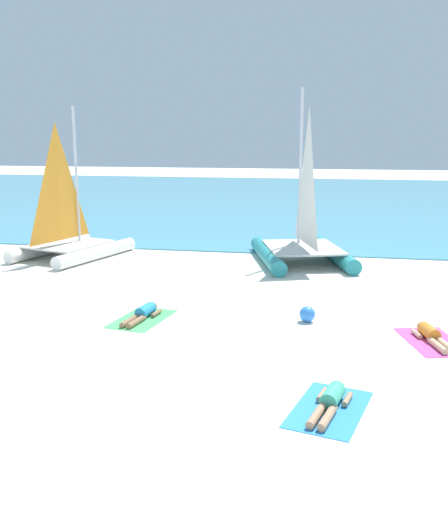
% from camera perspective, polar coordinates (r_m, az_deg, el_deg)
% --- Properties ---
extents(ground_plane, '(120.00, 120.00, 0.00)m').
position_cam_1_polar(ground_plane, '(21.18, 2.41, -0.61)').
color(ground_plane, silver).
extents(ocean_water, '(120.00, 40.00, 0.05)m').
position_cam_1_polar(ocean_water, '(42.41, 6.69, 5.52)').
color(ocean_water, '#4C9EB7').
rests_on(ocean_water, ground).
extents(sailboat_teal, '(4.17, 5.33, 6.12)m').
position_cam_1_polar(sailboat_teal, '(21.14, 7.60, 1.79)').
color(sailboat_teal, teal).
rests_on(sailboat_teal, ground).
extents(sailboat_white, '(3.77, 4.82, 5.52)m').
position_cam_1_polar(sailboat_white, '(22.61, -14.72, 1.92)').
color(sailboat_white, white).
rests_on(sailboat_white, ground).
extents(towel_left, '(1.39, 2.05, 0.01)m').
position_cam_1_polar(towel_left, '(14.86, -7.95, -6.04)').
color(towel_left, '#4CB266').
rests_on(towel_left, ground).
extents(sunbather_left, '(0.65, 1.57, 0.30)m').
position_cam_1_polar(sunbather_left, '(14.88, -7.84, -5.51)').
color(sunbather_left, '#268CCC').
rests_on(sunbather_left, towel_left).
extents(towel_middle, '(1.53, 2.11, 0.01)m').
position_cam_1_polar(towel_middle, '(10.30, 10.14, -14.38)').
color(towel_middle, '#338CD8').
rests_on(towel_middle, ground).
extents(sunbather_middle, '(0.76, 1.55, 0.30)m').
position_cam_1_polar(sunbather_middle, '(10.30, 10.27, -13.60)').
color(sunbather_middle, '#3FB28C').
rests_on(sunbather_middle, towel_middle).
extents(towel_right, '(1.56, 2.12, 0.01)m').
position_cam_1_polar(towel_right, '(13.95, 19.52, -7.82)').
color(towel_right, '#D84C99').
rests_on(towel_right, ground).
extents(sunbather_right, '(0.79, 1.55, 0.30)m').
position_cam_1_polar(sunbather_right, '(13.96, 19.45, -7.24)').
color(sunbather_right, orange).
rests_on(sunbather_right, towel_right).
extents(beach_ball, '(0.39, 0.39, 0.39)m').
position_cam_1_polar(beach_ball, '(14.60, 8.06, -5.60)').
color(beach_ball, '#337FE5').
rests_on(beach_ball, ground).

